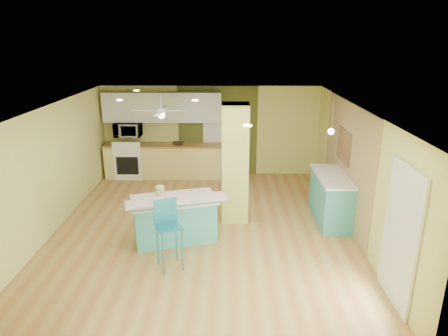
{
  "coord_description": "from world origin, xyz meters",
  "views": [
    {
      "loc": [
        0.53,
        -7.42,
        3.76
      ],
      "look_at": [
        0.42,
        0.4,
        1.18
      ],
      "focal_mm": 32.0,
      "sensor_mm": 36.0,
      "label": 1
    }
  ],
  "objects": [
    {
      "name": "fruit_bowl",
      "position": [
        -0.89,
        3.16,
        0.98
      ],
      "size": [
        0.37,
        0.37,
        0.08
      ],
      "primitive_type": "imported",
      "rotation": [
        0.0,
        0.0,
        -0.26
      ],
      "color": "#3D2918",
      "rests_on": "kitchen_run"
    },
    {
      "name": "olive_accent",
      "position": [
        0.2,
        3.49,
        1.25
      ],
      "size": [
        2.2,
        0.02,
        2.5
      ],
      "primitive_type": "cube",
      "color": "#484F1F",
      "rests_on": "floor"
    },
    {
      "name": "wall_front",
      "position": [
        0.0,
        -3.5,
        1.25
      ],
      "size": [
        6.0,
        0.01,
        2.5
      ],
      "primitive_type": "cube",
      "color": "#D1D070",
      "rests_on": "floor"
    },
    {
      "name": "column",
      "position": [
        0.65,
        0.5,
        1.25
      ],
      "size": [
        0.55,
        0.55,
        2.5
      ],
      "primitive_type": "cube",
      "color": "#BFC159",
      "rests_on": "floor"
    },
    {
      "name": "interior_door",
      "position": [
        0.2,
        3.46,
        1.0
      ],
      "size": [
        0.82,
        0.05,
        2.0
      ],
      "primitive_type": "cube",
      "color": "silver",
      "rests_on": "floor"
    },
    {
      "name": "peninsula",
      "position": [
        -0.52,
        -0.46,
        0.45
      ],
      "size": [
        1.9,
        1.4,
        0.97
      ],
      "rotation": [
        0.0,
        0.0,
        0.28
      ],
      "color": "teal",
      "rests_on": "floor"
    },
    {
      "name": "kitchen_run",
      "position": [
        -1.3,
        3.2,
        0.47
      ],
      "size": [
        3.25,
        0.63,
        0.94
      ],
      "color": "#E7D779",
      "rests_on": "floor"
    },
    {
      "name": "upper_cabinets",
      "position": [
        -1.3,
        3.32,
        1.95
      ],
      "size": [
        3.2,
        0.34,
        0.8
      ],
      "primitive_type": "cube",
      "color": "silver",
      "rests_on": "wall_back"
    },
    {
      "name": "wall_left",
      "position": [
        -3.0,
        0.0,
        1.25
      ],
      "size": [
        0.01,
        7.0,
        2.5
      ],
      "primitive_type": "cube",
      "color": "#D1D070",
      "rests_on": "floor"
    },
    {
      "name": "ceiling_fan",
      "position": [
        -1.1,
        2.0,
        2.08
      ],
      "size": [
        1.41,
        1.41,
        0.61
      ],
      "color": "silver",
      "rests_on": "ceiling"
    },
    {
      "name": "wood_panel",
      "position": [
        2.99,
        0.6,
        1.25
      ],
      "size": [
        0.02,
        3.4,
        2.5
      ],
      "primitive_type": "cube",
      "color": "#927B53",
      "rests_on": "floor"
    },
    {
      "name": "french_door",
      "position": [
        2.97,
        -2.3,
        1.05
      ],
      "size": [
        0.04,
        1.08,
        2.1
      ],
      "primitive_type": "cube",
      "color": "white",
      "rests_on": "floor"
    },
    {
      "name": "ceiling",
      "position": [
        0.0,
        0.0,
        2.5
      ],
      "size": [
        6.0,
        7.0,
        0.01
      ],
      "primitive_type": "cube",
      "color": "white",
      "rests_on": "wall_back"
    },
    {
      "name": "stove",
      "position": [
        -2.25,
        3.19,
        0.46
      ],
      "size": [
        0.76,
        0.66,
        1.08
      ],
      "color": "white",
      "rests_on": "floor"
    },
    {
      "name": "pendant_lamp",
      "position": [
        2.65,
        0.75,
        1.88
      ],
      "size": [
        0.14,
        0.14,
        0.69
      ],
      "color": "silver",
      "rests_on": "ceiling"
    },
    {
      "name": "wall_back",
      "position": [
        0.0,
        3.5,
        1.25
      ],
      "size": [
        6.0,
        0.01,
        2.5
      ],
      "primitive_type": "cube",
      "color": "#D1D070",
      "rests_on": "floor"
    },
    {
      "name": "wall_right",
      "position": [
        3.0,
        0.0,
        1.25
      ],
      "size": [
        0.01,
        7.0,
        2.5
      ],
      "primitive_type": "cube",
      "color": "#D1D070",
      "rests_on": "floor"
    },
    {
      "name": "floor",
      "position": [
        0.0,
        0.0,
        -0.01
      ],
      "size": [
        6.0,
        7.0,
        0.01
      ],
      "primitive_type": "cube",
      "color": "#A57039",
      "rests_on": "ground"
    },
    {
      "name": "bar_stool",
      "position": [
        -0.5,
        -1.4,
        0.8
      ],
      "size": [
        0.53,
        0.53,
        1.2
      ],
      "rotation": [
        0.0,
        0.0,
        0.44
      ],
      "color": "teal",
      "rests_on": "floor"
    },
    {
      "name": "microwave",
      "position": [
        -2.25,
        3.2,
        1.35
      ],
      "size": [
        0.7,
        0.48,
        0.39
      ],
      "primitive_type": "imported",
      "color": "silver",
      "rests_on": "wall_back"
    },
    {
      "name": "side_counter",
      "position": [
        2.7,
        0.44,
        0.51
      ],
      "size": [
        0.67,
        1.58,
        1.02
      ],
      "color": "teal",
      "rests_on": "floor"
    },
    {
      "name": "canister",
      "position": [
        -0.81,
        -0.25,
        0.93
      ],
      "size": [
        0.17,
        0.17,
        0.17
      ],
      "primitive_type": "cylinder",
      "color": "gold",
      "rests_on": "peninsula"
    },
    {
      "name": "wall_decor",
      "position": [
        2.96,
        0.8,
        1.55
      ],
      "size": [
        0.03,
        0.9,
        0.7
      ],
      "primitive_type": "cube",
      "color": "brown",
      "rests_on": "wood_panel"
    }
  ]
}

